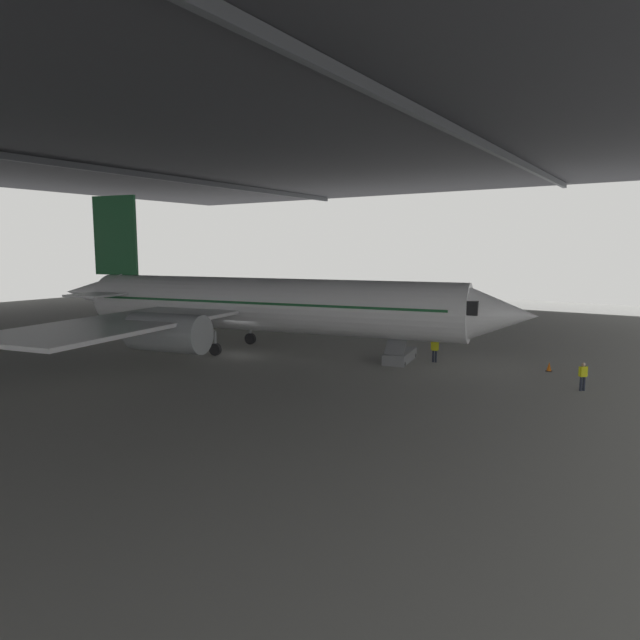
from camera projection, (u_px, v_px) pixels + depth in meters
ground_plane at (246, 353)px, 40.73m from camera, size 110.00×110.00×0.00m
hangar_structure at (116, 127)px, 45.93m from camera, size 121.00×99.00×18.30m
airplane_main at (259, 305)px, 40.96m from camera, size 37.35×38.16×11.92m
boarding_stairs at (400, 350)px, 37.93m from camera, size 4.49×2.24×4.75m
crew_worker_near_nose at (583, 375)px, 29.93m from camera, size 0.41×0.43×1.55m
crew_worker_by_stairs at (435, 349)px, 37.42m from camera, size 0.26×0.55×1.61m
traffic_cone_orange at (549, 367)px, 34.73m from camera, size 0.36×0.36×0.60m
baggage_tug at (192, 326)px, 51.56m from camera, size 1.65×2.39×0.90m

